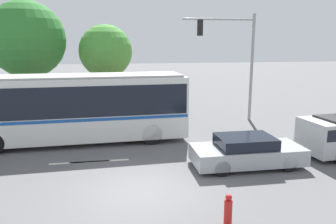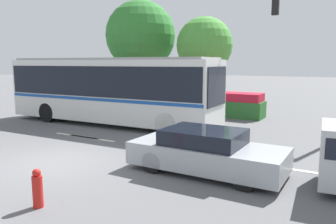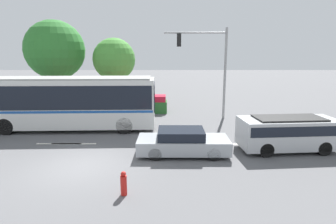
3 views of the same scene
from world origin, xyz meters
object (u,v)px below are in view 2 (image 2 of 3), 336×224
(street_tree_left, at_px, (141,36))
(street_tree_centre, at_px, (204,45))
(traffic_light_pole, at_px, (330,35))
(fire_hydrant, at_px, (38,189))
(city_bus, at_px, (110,87))
(sedan_foreground, at_px, (206,152))

(street_tree_left, distance_m, street_tree_centre, 5.29)
(traffic_light_pole, height_order, street_tree_left, street_tree_left)
(fire_hydrant, bearing_deg, street_tree_centre, 101.39)
(city_bus, xyz_separation_m, traffic_light_pole, (9.57, 3.02, 2.38))
(city_bus, distance_m, fire_hydrant, 9.90)
(traffic_light_pole, xyz_separation_m, street_tree_centre, (-7.89, 4.74, -0.03))
(street_tree_centre, bearing_deg, traffic_light_pole, -31.02)
(city_bus, height_order, sedan_foreground, city_bus)
(sedan_foreground, distance_m, traffic_light_pole, 8.72)
(sedan_foreground, bearing_deg, traffic_light_pole, 72.74)
(sedan_foreground, distance_m, fire_hydrant, 4.51)
(city_bus, distance_m, street_tree_left, 9.20)
(street_tree_centre, bearing_deg, city_bus, -102.24)
(street_tree_left, distance_m, fire_hydrant, 18.98)
(traffic_light_pole, bearing_deg, fire_hydrant, 68.05)
(sedan_foreground, bearing_deg, city_bus, 148.19)
(city_bus, xyz_separation_m, street_tree_centre, (1.68, 7.76, 2.34))
(fire_hydrant, bearing_deg, street_tree_left, 117.49)
(sedan_foreground, relative_size, traffic_light_pole, 0.67)
(sedan_foreground, height_order, traffic_light_pole, traffic_light_pole)
(fire_hydrant, bearing_deg, sedan_foreground, 60.57)
(street_tree_centre, relative_size, fire_hydrant, 7.10)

